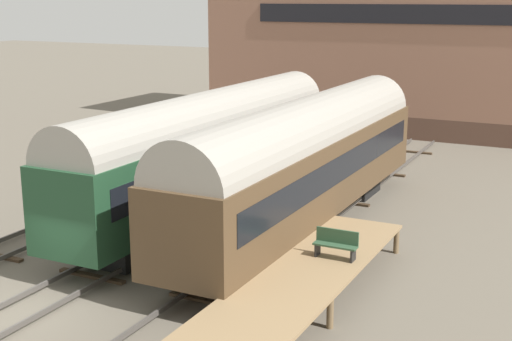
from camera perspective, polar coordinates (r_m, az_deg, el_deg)
The scene contains 8 objects.
ground_plane at distance 22.49m, azimuth -17.89°, elevation -10.75°, with size 200.00×200.00×0.00m, color #60594C.
track_middle at distance 22.43m, azimuth -17.92°, elevation -10.41°, with size 2.60×60.00×0.26m.
track_right at distance 19.81m, azimuth -8.46°, elevation -13.20°, with size 2.60×60.00×0.26m.
train_car_brown at distance 27.76m, azimuth 4.01°, elevation 1.10°, with size 3.11×18.70×5.30m.
train_car_green at distance 29.82m, azimuth -3.73°, elevation 2.04°, with size 2.90×18.47×5.29m.
station_platform at distance 20.65m, azimuth 2.69°, elevation -9.39°, with size 2.80×13.79×1.04m.
bench at distance 22.66m, azimuth 6.43°, elevation -5.78°, with size 1.40×0.40×0.91m.
warehouse_building at distance 52.19m, azimuth 13.08°, elevation 11.43°, with size 28.11×11.04×14.54m.
Camera 1 is at (14.75, -14.35, 9.07)m, focal length 50.00 mm.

